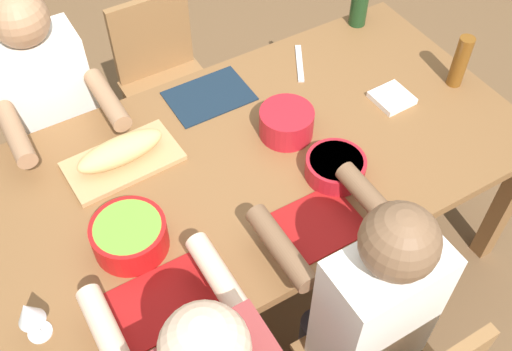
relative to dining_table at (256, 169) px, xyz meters
name	(u,v)px	position (x,y,z in m)	size (l,w,h in m)	color
ground_plane	(256,264)	(0.00, 0.00, -0.67)	(8.00, 8.00, 0.00)	brown
dining_table	(256,169)	(0.00, 0.00, 0.00)	(1.99, 1.05, 0.74)	brown
diner_near_center	(366,304)	(0.00, -0.66, 0.03)	(0.41, 0.53, 1.20)	#2D2D38
chair_far_left	(52,119)	(-0.55, 0.84, -0.18)	(0.40, 0.40, 0.85)	olive
diner_far_left	(53,108)	(-0.55, 0.66, 0.03)	(0.41, 0.53, 1.20)	#2D2D38
chair_far_center	(165,77)	(0.00, 0.84, -0.18)	(0.40, 0.40, 0.85)	olive
serving_bowl_salad	(129,235)	(-0.53, -0.13, 0.13)	(0.24, 0.24, 0.10)	red
serving_bowl_greens	(287,121)	(0.15, 0.04, 0.13)	(0.20, 0.20, 0.11)	#B21923
serving_bowl_pasta	(336,166)	(0.19, -0.22, 0.12)	(0.21, 0.21, 0.08)	#B21923
cutting_board	(123,161)	(-0.42, 0.21, 0.08)	(0.40, 0.22, 0.02)	tan
bread_loaf	(120,151)	(-0.42, 0.21, 0.14)	(0.32, 0.11, 0.09)	tan
wine_bottle	(360,2)	(0.79, 0.45, 0.18)	(0.08, 0.08, 0.29)	#193819
beer_bottle	(460,62)	(0.88, -0.07, 0.18)	(0.06, 0.06, 0.22)	brown
wine_glass	(29,314)	(-0.88, -0.27, 0.19)	(0.08, 0.08, 0.17)	silver
placemat_near_center	(313,227)	(0.00, -0.36, 0.08)	(0.32, 0.23, 0.01)	maroon
placemat_far_center	(209,96)	(0.00, 0.36, 0.08)	(0.32, 0.23, 0.01)	#142333
placemat_near_left	(160,304)	(-0.55, -0.36, 0.08)	(0.32, 0.23, 0.01)	maroon
carving_knife	(300,63)	(0.42, 0.35, 0.08)	(0.23, 0.02, 0.01)	silver
napkin_stack	(392,98)	(0.61, -0.02, 0.08)	(0.14, 0.14, 0.02)	white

